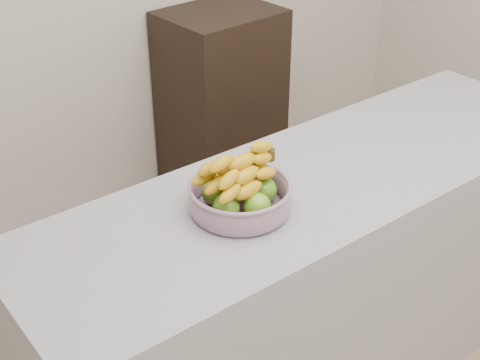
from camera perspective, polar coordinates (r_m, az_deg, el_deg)
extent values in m
cube|color=gray|center=(2.33, 6.44, -9.02)|extent=(2.00, 0.60, 0.90)
cube|color=black|center=(3.47, -1.61, 6.41)|extent=(0.57, 0.47, 0.99)
cylinder|color=#9AA3B8|center=(1.88, 0.00, -2.45)|extent=(0.25, 0.25, 0.01)
torus|color=#9AA3B8|center=(1.84, 0.00, -0.57)|extent=(0.29, 0.29, 0.01)
sphere|color=#4D8517|center=(1.81, 1.47, -2.26)|extent=(0.08, 0.08, 0.08)
sphere|color=#4D8517|center=(1.88, 2.03, -0.88)|extent=(0.08, 0.08, 0.08)
sphere|color=#4D8517|center=(1.92, -0.16, -0.17)|extent=(0.08, 0.08, 0.08)
sphere|color=#4D8517|center=(1.87, -2.14, -1.05)|extent=(0.08, 0.08, 0.08)
sphere|color=#4D8517|center=(1.81, -1.20, -2.37)|extent=(0.08, 0.08, 0.08)
ellipsoid|color=gold|center=(1.80, 0.72, -0.86)|extent=(0.19, 0.07, 0.04)
ellipsoid|color=gold|center=(1.83, -0.23, -0.28)|extent=(0.18, 0.05, 0.04)
ellipsoid|color=gold|center=(1.86, -1.14, 0.29)|extent=(0.19, 0.06, 0.04)
ellipsoid|color=gold|center=(1.80, 0.51, 0.39)|extent=(0.19, 0.08, 0.04)
ellipsoid|color=gold|center=(1.83, -0.50, 1.00)|extent=(0.19, 0.07, 0.04)
ellipsoid|color=gold|center=(1.81, 0.14, 1.55)|extent=(0.18, 0.05, 0.04)
cylinder|color=#3E3013|center=(1.88, 2.58, 2.17)|extent=(0.03, 0.03, 0.03)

